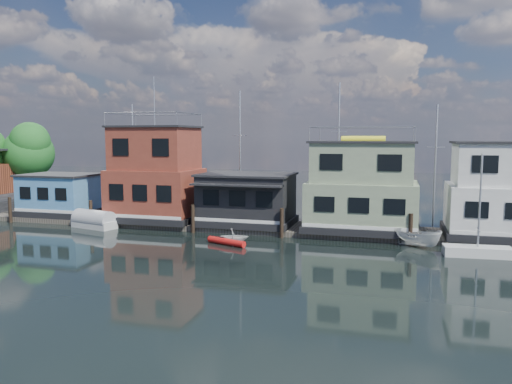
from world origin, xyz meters
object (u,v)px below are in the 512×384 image
(houseboat_red, at_px, (156,176))
(day_sailer, at_px, (478,250))
(dinghy_white, at_px, (233,236))
(houseboat_dark, at_px, (247,199))
(houseboat_blue, at_px, (60,195))
(tarp_runabout, at_px, (94,221))
(motorboat, at_px, (418,237))
(houseboat_white, at_px, (509,192))
(red_kayak, at_px, (226,242))
(houseboat_green, at_px, (362,188))

(houseboat_red, height_order, day_sailer, houseboat_red)
(dinghy_white, bearing_deg, houseboat_dark, -6.81)
(dinghy_white, bearing_deg, day_sailer, -101.70)
(houseboat_blue, relative_size, houseboat_dark, 0.86)
(dinghy_white, height_order, tarp_runabout, tarp_runabout)
(motorboat, distance_m, tarp_runabout, 25.01)
(houseboat_white, relative_size, red_kayak, 2.72)
(motorboat, bearing_deg, houseboat_blue, 114.46)
(red_kayak, height_order, tarp_runabout, tarp_runabout)
(houseboat_dark, bearing_deg, red_kayak, -86.31)
(houseboat_red, height_order, tarp_runabout, houseboat_red)
(houseboat_dark, xyz_separation_m, red_kayak, (0.40, -6.13, -2.19))
(houseboat_blue, distance_m, day_sailer, 34.35)
(houseboat_blue, bearing_deg, houseboat_red, 0.00)
(houseboat_green, xyz_separation_m, tarp_runabout, (-21.05, -3.05, -2.97))
(houseboat_blue, bearing_deg, houseboat_green, 0.00)
(houseboat_white, relative_size, dinghy_white, 4.05)
(houseboat_white, xyz_separation_m, day_sailer, (-2.56, -4.95, -3.15))
(houseboat_green, bearing_deg, houseboat_red, -180.00)
(red_kayak, distance_m, day_sailer, 16.09)
(houseboat_green, distance_m, day_sailer, 9.48)
(houseboat_dark, bearing_deg, dinghy_white, -82.34)
(houseboat_green, xyz_separation_m, dinghy_white, (-8.23, -5.71, -3.00))
(motorboat, bearing_deg, houseboat_dark, 106.62)
(houseboat_red, distance_m, tarp_runabout, 6.17)
(houseboat_white, height_order, tarp_runabout, houseboat_white)
(houseboat_blue, relative_size, houseboat_green, 0.76)
(houseboat_red, height_order, houseboat_dark, houseboat_red)
(houseboat_white, bearing_deg, motorboat, -151.95)
(houseboat_white, distance_m, day_sailer, 6.40)
(red_kayak, bearing_deg, tarp_runabout, -172.66)
(motorboat, height_order, tarp_runabout, tarp_runabout)
(houseboat_blue, xyz_separation_m, day_sailer, (33.94, -4.95, -1.82))
(houseboat_red, distance_m, houseboat_dark, 8.18)
(houseboat_blue, bearing_deg, dinghy_white, -17.37)
(houseboat_blue, distance_m, houseboat_white, 36.52)
(day_sailer, bearing_deg, red_kayak, -179.96)
(houseboat_blue, relative_size, houseboat_red, 0.54)
(houseboat_blue, distance_m, dinghy_white, 19.21)
(tarp_runabout, bearing_deg, houseboat_white, 20.55)
(dinghy_white, height_order, motorboat, motorboat)
(houseboat_blue, relative_size, day_sailer, 1.01)
(houseboat_blue, height_order, day_sailer, day_sailer)
(houseboat_blue, height_order, red_kayak, houseboat_blue)
(houseboat_green, xyz_separation_m, houseboat_white, (10.00, -0.00, -0.01))
(houseboat_white, bearing_deg, houseboat_green, 180.00)
(houseboat_dark, relative_size, tarp_runabout, 1.80)
(houseboat_blue, height_order, houseboat_dark, houseboat_dark)
(houseboat_green, relative_size, motorboat, 2.45)
(houseboat_red, bearing_deg, tarp_runabout, -143.07)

